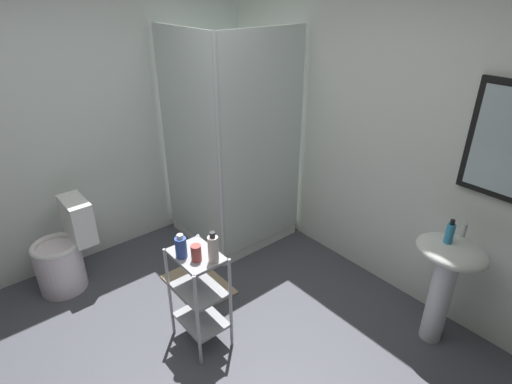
% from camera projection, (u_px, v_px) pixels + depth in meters
% --- Properties ---
extents(ground_plane, '(4.20, 4.20, 0.02)m').
position_uv_depth(ground_plane, '(194.00, 382.00, 2.67)').
color(ground_plane, '#464750').
extents(wall_back, '(4.20, 0.14, 2.50)m').
position_uv_depth(wall_back, '(390.00, 136.00, 3.14)').
color(wall_back, silver).
rests_on(wall_back, ground_plane).
extents(wall_left, '(0.10, 4.20, 2.50)m').
position_uv_depth(wall_left, '(61.00, 126.00, 3.36)').
color(wall_left, silver).
rests_on(wall_left, ground_plane).
extents(shower_stall, '(0.92, 0.92, 2.00)m').
position_uv_depth(shower_stall, '(231.00, 196.00, 3.96)').
color(shower_stall, white).
rests_on(shower_stall, ground_plane).
extents(pedestal_sink, '(0.46, 0.37, 0.81)m').
position_uv_depth(pedestal_sink, '(446.00, 272.00, 2.74)').
color(pedestal_sink, white).
rests_on(pedestal_sink, ground_plane).
extents(sink_faucet, '(0.03, 0.03, 0.10)m').
position_uv_depth(sink_faucet, '(464.00, 230.00, 2.68)').
color(sink_faucet, silver).
rests_on(sink_faucet, pedestal_sink).
extents(toilet, '(0.37, 0.49, 0.76)m').
position_uv_depth(toilet, '(64.00, 254.00, 3.37)').
color(toilet, white).
rests_on(toilet, ground_plane).
extents(storage_cart, '(0.38, 0.28, 0.74)m').
position_uv_depth(storage_cart, '(199.00, 291.00, 2.78)').
color(storage_cart, silver).
rests_on(storage_cart, ground_plane).
extents(hand_soap_bottle, '(0.05, 0.05, 0.17)m').
position_uv_depth(hand_soap_bottle, '(450.00, 233.00, 2.61)').
color(hand_soap_bottle, '#389ED1').
rests_on(hand_soap_bottle, pedestal_sink).
extents(lotion_bottle_white, '(0.07, 0.07, 0.21)m').
position_uv_depth(lotion_bottle_white, '(213.00, 249.00, 2.53)').
color(lotion_bottle_white, white).
rests_on(lotion_bottle_white, storage_cart).
extents(shampoo_bottle_blue, '(0.07, 0.07, 0.17)m').
position_uv_depth(shampoo_bottle_blue, '(181.00, 247.00, 2.59)').
color(shampoo_bottle_blue, '#3755B2').
rests_on(shampoo_bottle_blue, storage_cart).
extents(rinse_cup, '(0.07, 0.07, 0.11)m').
position_uv_depth(rinse_cup, '(196.00, 253.00, 2.56)').
color(rinse_cup, '#B24742').
rests_on(rinse_cup, storage_cart).
extents(bath_mat, '(0.60, 0.40, 0.02)m').
position_uv_depth(bath_mat, '(198.00, 284.00, 3.50)').
color(bath_mat, tan).
rests_on(bath_mat, ground_plane).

